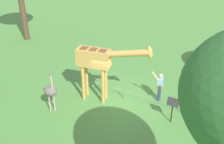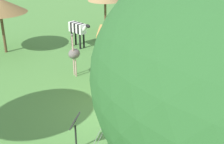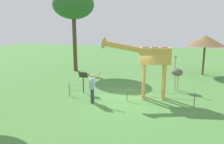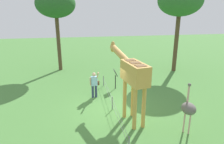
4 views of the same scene
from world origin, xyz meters
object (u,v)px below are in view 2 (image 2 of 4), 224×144
object	(u,v)px
giraffe	(106,46)
visitor	(128,114)
zebra	(78,29)
ostrich	(74,54)
info_sign	(75,126)

from	to	relation	value
giraffe	visitor	xyz separation A→B (m)	(2.77, 1.49, -1.41)
giraffe	zebra	world-z (taller)	giraffe
visitor	giraffe	bearing A→B (deg)	-151.70
zebra	giraffe	bearing A→B (deg)	29.96
giraffe	zebra	xyz separation A→B (m)	(-5.70, -3.28, -1.15)
visitor	zebra	bearing A→B (deg)	-150.57
giraffe	ostrich	size ratio (longest dim) A/B	1.73
giraffe	ostrich	xyz separation A→B (m)	(-1.61, -2.05, -1.13)
giraffe	visitor	distance (m)	3.44
visitor	zebra	distance (m)	9.72
info_sign	visitor	bearing A→B (deg)	127.70
giraffe	info_sign	bearing A→B (deg)	-0.19
visitor	zebra	xyz separation A→B (m)	(-8.46, -4.77, 0.26)
giraffe	zebra	distance (m)	6.67
ostrich	info_sign	size ratio (longest dim) A/B	1.70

